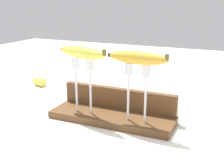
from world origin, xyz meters
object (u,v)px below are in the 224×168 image
object	(u,v)px
fork_fallen_near	(150,99)
banana_chunk_near	(39,82)
banana_raised_left	(82,52)
fork_stand_left	(83,81)
fork_stand_right	(137,88)
banana_raised_right	(138,58)

from	to	relation	value
fork_fallen_near	banana_chunk_near	size ratio (longest dim) A/B	2.92
fork_fallen_near	banana_raised_left	bearing A→B (deg)	-118.11
fork_stand_left	fork_fallen_near	distance (m)	0.33
fork_stand_right	fork_fallen_near	bearing A→B (deg)	97.60
fork_stand_left	banana_raised_right	world-z (taller)	banana_raised_right
banana_raised_left	banana_raised_right	bearing A→B (deg)	-0.00
fork_stand_right	banana_chunk_near	bearing A→B (deg)	155.95
banana_raised_right	banana_raised_left	bearing A→B (deg)	180.00
fork_stand_right	banana_raised_right	xyz separation A→B (m)	(-0.00, 0.00, 0.09)
banana_raised_left	banana_raised_right	distance (m)	0.18
fork_stand_right	banana_chunk_near	xyz separation A→B (m)	(-0.55, 0.24, -0.11)
fork_stand_left	fork_fallen_near	bearing A→B (deg)	61.90
banana_raised_left	fork_fallen_near	size ratio (longest dim) A/B	0.98
fork_stand_left	banana_raised_right	xyz separation A→B (m)	(0.18, 0.00, 0.09)
fork_stand_right	banana_raised_right	size ratio (longest dim) A/B	0.94
banana_raised_right	fork_stand_left	bearing A→B (deg)	-180.00
banana_chunk_near	fork_stand_left	bearing A→B (deg)	-33.66
fork_stand_left	fork_stand_right	bearing A→B (deg)	0.00
fork_stand_right	fork_fallen_near	xyz separation A→B (m)	(-0.04, 0.27, -0.13)
fork_stand_left	fork_stand_right	distance (m)	0.18
banana_raised_right	banana_chunk_near	world-z (taller)	banana_raised_right
fork_stand_left	banana_raised_right	bearing A→B (deg)	0.00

